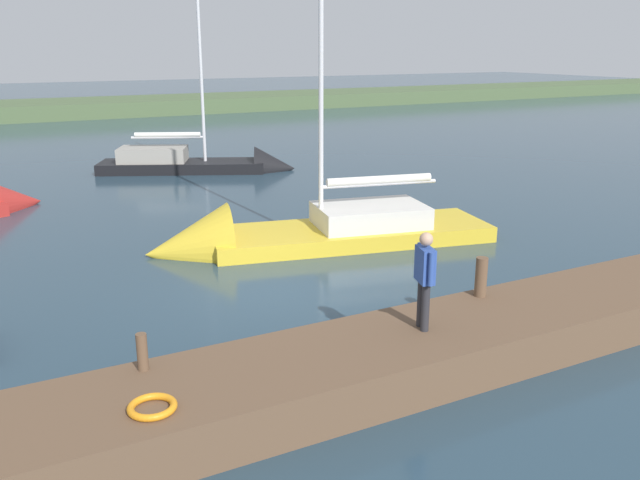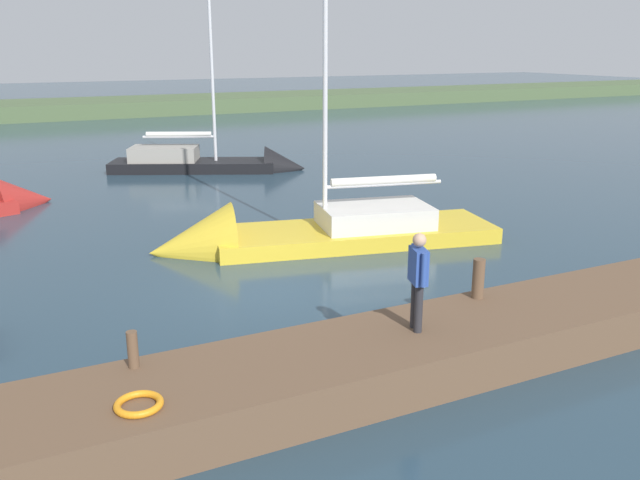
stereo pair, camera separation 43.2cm
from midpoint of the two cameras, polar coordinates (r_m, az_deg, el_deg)
name	(u,v)px [view 2 (the right image)]	position (r m, az deg, el deg)	size (l,w,h in m)	color
ground_plane	(273,291)	(15.42, -3.27, -4.34)	(200.00, 200.00, 0.00)	#263D4C
far_shoreline	(61,116)	(58.01, -21.03, 9.84)	(180.00, 8.00, 2.40)	#4C603D
dock_pier	(382,359)	(11.37, 6.41, -10.11)	(25.96, 2.21, 0.78)	brown
mooring_post_near	(133,350)	(10.40, -14.56, -9.06)	(0.16, 0.16, 0.58)	brown
mooring_post_far	(478,279)	(13.10, 14.30, -3.22)	(0.23, 0.23, 0.77)	brown
life_ring_buoy	(139,404)	(9.41, -13.93, -13.47)	(0.66, 0.66, 0.10)	orange
sailboat_far_right	(288,239)	(18.68, -2.08, 0.04)	(10.05, 4.50, 11.59)	gold
sailboat_outer_mooring	(220,166)	(30.55, -8.13, 6.32)	(8.70, 5.46, 9.00)	black
person_on_dock	(418,275)	(11.25, 9.47, -2.97)	(0.34, 0.62, 1.70)	#28282D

